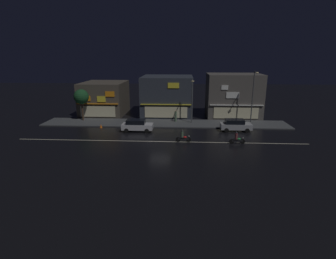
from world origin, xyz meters
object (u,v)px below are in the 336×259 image
at_px(streetlamp_west, 192,97).
at_px(pedestrian_on_sidewalk, 176,116).
at_px(motorcycle_lead, 183,137).
at_px(motorcycle_following, 237,139).
at_px(traffic_cone, 101,126).
at_px(parked_car_near_kerb, 137,125).
at_px(streetlamp_mid, 253,94).
at_px(parked_car_trailing, 236,125).

relative_size(streetlamp_west, pedestrian_on_sidewalk, 3.71).
bearing_deg(motorcycle_lead, pedestrian_on_sidewalk, 104.87).
distance_m(pedestrian_on_sidewalk, motorcycle_following, 12.95).
distance_m(motorcycle_lead, traffic_cone, 13.51).
bearing_deg(parked_car_near_kerb, traffic_cone, 164.84).
relative_size(pedestrian_on_sidewalk, motorcycle_lead, 0.95).
height_order(streetlamp_west, streetlamp_mid, streetlamp_mid).
bearing_deg(pedestrian_on_sidewalk, parked_car_trailing, 6.69).
distance_m(pedestrian_on_sidewalk, parked_car_trailing, 9.73).
height_order(streetlamp_west, pedestrian_on_sidewalk, streetlamp_west).
bearing_deg(motorcycle_following, motorcycle_lead, -0.49).
distance_m(streetlamp_west, motorcycle_lead, 9.90).
distance_m(pedestrian_on_sidewalk, parked_car_near_kerb, 7.65).
xyz_separation_m(streetlamp_mid, pedestrian_on_sidewalk, (-11.64, 0.83, -3.80)).
bearing_deg(traffic_cone, pedestrian_on_sidewalk, 20.28).
bearing_deg(traffic_cone, motorcycle_following, -18.99).
bearing_deg(parked_car_trailing, streetlamp_west, 148.41).
height_order(parked_car_trailing, traffic_cone, parked_car_trailing).
relative_size(parked_car_near_kerb, traffic_cone, 7.82).
bearing_deg(motorcycle_lead, parked_car_near_kerb, 153.27).
xyz_separation_m(streetlamp_mid, parked_car_near_kerb, (-16.89, -4.74, -3.91)).
relative_size(streetlamp_west, traffic_cone, 12.22).
bearing_deg(parked_car_near_kerb, streetlamp_mid, 15.66).
bearing_deg(streetlamp_west, motorcycle_following, -61.54).
bearing_deg(motorcycle_following, pedestrian_on_sidewalk, -50.84).
bearing_deg(motorcycle_following, streetlamp_west, -58.74).
bearing_deg(parked_car_near_kerb, motorcycle_following, -20.61).
relative_size(pedestrian_on_sidewalk, traffic_cone, 3.29).
bearing_deg(parked_car_near_kerb, motorcycle_lead, -34.88).
bearing_deg(pedestrian_on_sidewalk, streetlamp_west, 15.54).
xyz_separation_m(streetlamp_west, traffic_cone, (-13.41, -3.15, -3.86)).
relative_size(parked_car_near_kerb, motorcycle_lead, 2.26).
xyz_separation_m(parked_car_trailing, traffic_cone, (-19.47, 0.58, -0.59)).
xyz_separation_m(parked_car_trailing, motorcycle_lead, (-7.39, -5.43, -0.24)).
xyz_separation_m(pedestrian_on_sidewalk, motorcycle_following, (7.67, -10.42, -0.35)).
height_order(parked_car_near_kerb, motorcycle_following, parked_car_near_kerb).
height_order(streetlamp_mid, motorcycle_following, streetlamp_mid).
bearing_deg(streetlamp_west, parked_car_near_kerb, -148.91).
bearing_deg(streetlamp_mid, pedestrian_on_sidewalk, 175.94).
distance_m(pedestrian_on_sidewalk, traffic_cone, 11.65).
bearing_deg(motorcycle_lead, parked_car_trailing, 44.50).
distance_m(streetlamp_mid, motorcycle_following, 11.18).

